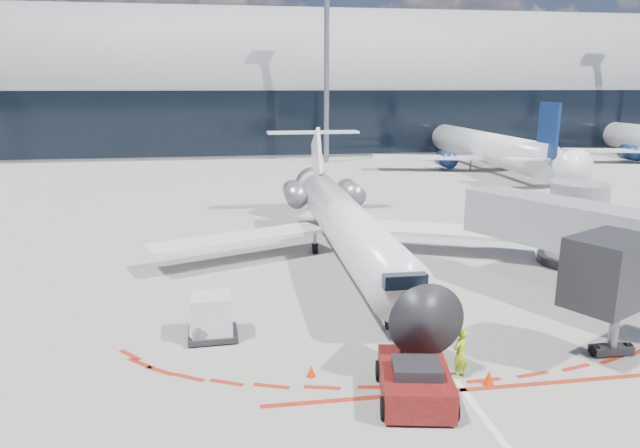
{
  "coord_description": "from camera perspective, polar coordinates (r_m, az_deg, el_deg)",
  "views": [
    {
      "loc": [
        -7.58,
        -28.28,
        10.25
      ],
      "look_at": [
        -3.17,
        0.43,
        3.14
      ],
      "focal_mm": 32.0,
      "sensor_mm": 36.0,
      "label": 1
    }
  ],
  "objects": [
    {
      "name": "ground",
      "position": [
        31.02,
        5.96,
        -5.62
      ],
      "size": [
        260.0,
        260.0,
        0.0
      ],
      "primitive_type": "plane",
      "color": "slate",
      "rests_on": "ground"
    },
    {
      "name": "bg_airliner_0",
      "position": [
        74.07,
        16.29,
        9.42
      ],
      "size": [
        33.16,
        35.11,
        10.73
      ],
      "primitive_type": null,
      "color": "silver",
      "rests_on": "ground"
    },
    {
      "name": "safety_cone_left",
      "position": [
        21.19,
        -0.89,
        -14.49
      ],
      "size": [
        0.32,
        0.32,
        0.45
      ],
      "primitive_type": "cone",
      "color": "red",
      "rests_on": "ground"
    },
    {
      "name": "safety_cone_right",
      "position": [
        21.49,
        16.53,
        -14.53
      ],
      "size": [
        0.39,
        0.39,
        0.54
      ],
      "primitive_type": "cone",
      "color": "red",
      "rests_on": "ground"
    },
    {
      "name": "ramp_worker",
      "position": [
        21.42,
        13.87,
        -12.43
      ],
      "size": [
        0.82,
        0.74,
        1.89
      ],
      "primitive_type": "imported",
      "rotation": [
        0.0,
        0.0,
        3.67
      ],
      "color": "#A1DE17",
      "rests_on": "ground"
    },
    {
      "name": "jet_bridge",
      "position": [
        31.5,
        25.05,
        -0.86
      ],
      "size": [
        10.03,
        15.2,
        4.9
      ],
      "color": "gray",
      "rests_on": "ground"
    },
    {
      "name": "pushback_tug",
      "position": [
        19.94,
        9.45,
        -15.22
      ],
      "size": [
        2.96,
        5.78,
        1.47
      ],
      "rotation": [
        0.0,
        0.0,
        -0.19
      ],
      "color": "#510B0D",
      "rests_on": "ground"
    },
    {
      "name": "terminal_building",
      "position": [
        93.57,
        -4.18,
        12.65
      ],
      "size": [
        150.0,
        24.15,
        24.0
      ],
      "color": "gray",
      "rests_on": "ground"
    },
    {
      "name": "apron_stop_bar",
      "position": [
        21.07,
        14.13,
        -15.79
      ],
      "size": [
        14.0,
        0.25,
        0.01
      ],
      "primitive_type": "cube",
      "color": "#9A2410",
      "rests_on": "ground"
    },
    {
      "name": "light_mast_centre",
      "position": [
        77.34,
        0.66,
        15.41
      ],
      "size": [
        0.7,
        0.7,
        25.0
      ],
      "primitive_type": "cylinder",
      "color": "slate",
      "rests_on": "ground"
    },
    {
      "name": "apron_centerline",
      "position": [
        32.85,
        5.08,
        -4.48
      ],
      "size": [
        0.25,
        40.0,
        0.01
      ],
      "primitive_type": "cube",
      "color": "silver",
      "rests_on": "ground"
    },
    {
      "name": "regional_jet",
      "position": [
        34.02,
        2.32,
        0.39
      ],
      "size": [
        23.22,
        28.64,
        7.17
      ],
      "color": "silver",
      "rests_on": "ground"
    },
    {
      "name": "uld_container",
      "position": [
        24.21,
        -10.74,
        -9.13
      ],
      "size": [
        2.09,
        1.8,
        1.89
      ],
      "rotation": [
        0.0,
        0.0,
        0.05
      ],
      "color": "black",
      "rests_on": "ground"
    }
  ]
}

